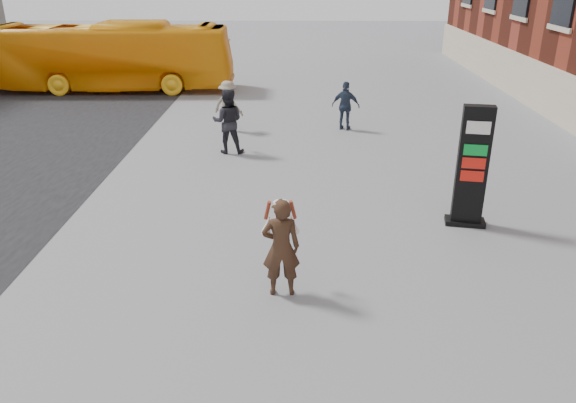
{
  "coord_description": "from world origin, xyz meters",
  "views": [
    {
      "loc": [
        0.12,
        -9.01,
        5.28
      ],
      "look_at": [
        -0.05,
        0.35,
        1.31
      ],
      "focal_mm": 35.0,
      "sensor_mm": 36.0,
      "label": 1
    }
  ],
  "objects_px": {
    "pedestrian_b": "(228,106)",
    "info_pylon": "(472,167)",
    "woman": "(281,246)",
    "pedestrian_c": "(346,106)",
    "bus": "(111,57)",
    "pedestrian_a": "(228,121)"
  },
  "relations": [
    {
      "from": "pedestrian_b",
      "to": "info_pylon",
      "type": "bearing_deg",
      "value": 154.68
    },
    {
      "from": "woman",
      "to": "pedestrian_c",
      "type": "bearing_deg",
      "value": -104.19
    },
    {
      "from": "pedestrian_b",
      "to": "pedestrian_c",
      "type": "distance_m",
      "value": 4.0
    },
    {
      "from": "info_pylon",
      "to": "pedestrian_c",
      "type": "relative_size",
      "value": 1.6
    },
    {
      "from": "woman",
      "to": "bus",
      "type": "distance_m",
      "value": 18.69
    },
    {
      "from": "woman",
      "to": "bus",
      "type": "bearing_deg",
      "value": -68.46
    },
    {
      "from": "info_pylon",
      "to": "pedestrian_b",
      "type": "relative_size",
      "value": 1.57
    },
    {
      "from": "info_pylon",
      "to": "bus",
      "type": "distance_m",
      "value": 18.43
    },
    {
      "from": "pedestrian_c",
      "to": "pedestrian_a",
      "type": "bearing_deg",
      "value": 51.99
    },
    {
      "from": "pedestrian_a",
      "to": "pedestrian_b",
      "type": "xyz_separation_m",
      "value": [
        -0.28,
        2.49,
        -0.12
      ]
    },
    {
      "from": "bus",
      "to": "pedestrian_b",
      "type": "height_order",
      "value": "bus"
    },
    {
      "from": "info_pylon",
      "to": "woman",
      "type": "xyz_separation_m",
      "value": [
        -3.96,
        -2.88,
        -0.41
      ]
    },
    {
      "from": "info_pylon",
      "to": "bus",
      "type": "relative_size",
      "value": 0.25
    },
    {
      "from": "info_pylon",
      "to": "woman",
      "type": "height_order",
      "value": "info_pylon"
    },
    {
      "from": "woman",
      "to": "pedestrian_a",
      "type": "bearing_deg",
      "value": -80.96
    },
    {
      "from": "info_pylon",
      "to": "bus",
      "type": "bearing_deg",
      "value": 140.37
    },
    {
      "from": "bus",
      "to": "woman",
      "type": "bearing_deg",
      "value": -156.19
    },
    {
      "from": "pedestrian_a",
      "to": "pedestrian_c",
      "type": "distance_m",
      "value": 4.55
    },
    {
      "from": "pedestrian_a",
      "to": "pedestrian_b",
      "type": "bearing_deg",
      "value": -84.61
    },
    {
      "from": "bus",
      "to": "pedestrian_c",
      "type": "xyz_separation_m",
      "value": [
        9.93,
        -6.37,
        -0.67
      ]
    },
    {
      "from": "woman",
      "to": "pedestrian_a",
      "type": "distance_m",
      "value": 8.08
    },
    {
      "from": "woman",
      "to": "pedestrian_c",
      "type": "relative_size",
      "value": 1.08
    }
  ]
}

